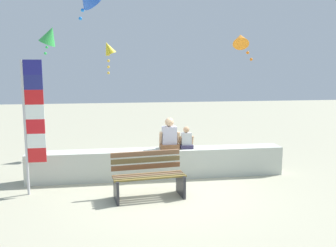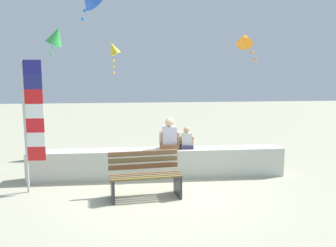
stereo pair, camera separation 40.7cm
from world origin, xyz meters
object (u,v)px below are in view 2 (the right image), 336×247
object	(u,v)px
kite_green	(56,36)
kite_orange	(245,39)
flag_banner	(31,117)
kite_yellow	(113,49)
person_child	(186,140)
park_bench	(145,177)
person_adult	(169,137)

from	to	relation	value
kite_green	kite_orange	bearing A→B (deg)	-19.00
flag_banner	kite_green	bearing A→B (deg)	93.11
kite_yellow	kite_orange	xyz separation A→B (m)	(3.57, -1.27, 0.21)
person_child	kite_green	size ratio (longest dim) A/B	0.57
person_child	kite_green	distance (m)	5.49
park_bench	kite_green	xyz separation A→B (m)	(-2.49, 4.59, 3.10)
kite_green	person_adult	bearing A→B (deg)	-46.69
park_bench	kite_green	bearing A→B (deg)	118.46
park_bench	kite_orange	distance (m)	4.90
person_child	flag_banner	size ratio (longest dim) A/B	0.19
person_child	flag_banner	distance (m)	3.45
kite_orange	flag_banner	bearing A→B (deg)	-156.08
park_bench	person_child	world-z (taller)	person_child
person_adult	kite_yellow	bearing A→B (deg)	116.60
kite_yellow	person_child	bearing A→B (deg)	-57.07
flag_banner	kite_yellow	world-z (taller)	kite_yellow
kite_green	flag_banner	bearing A→B (deg)	-86.89
park_bench	person_child	xyz separation A→B (m)	(1.02, 1.29, 0.47)
person_child	kite_orange	size ratio (longest dim) A/B	0.60
flag_banner	kite_green	xyz separation A→B (m)	(-0.22, 4.08, 1.95)
person_child	kite_yellow	world-z (taller)	kite_yellow
kite_orange	park_bench	bearing A→B (deg)	-135.57
person_child	kite_orange	bearing A→B (deg)	39.37
person_adult	kite_orange	bearing A→B (deg)	33.82
person_adult	kite_orange	world-z (taller)	kite_orange
person_adult	person_child	world-z (taller)	person_adult
person_adult	flag_banner	bearing A→B (deg)	-164.83
person_adult	kite_yellow	xyz separation A→B (m)	(-1.37, 2.74, 2.14)
person_adult	flag_banner	size ratio (longest dim) A/B	0.27
kite_yellow	kite_orange	size ratio (longest dim) A/B	1.14
person_child	kite_orange	xyz separation A→B (m)	(1.79, 1.47, 2.44)
flag_banner	kite_orange	size ratio (longest dim) A/B	3.12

